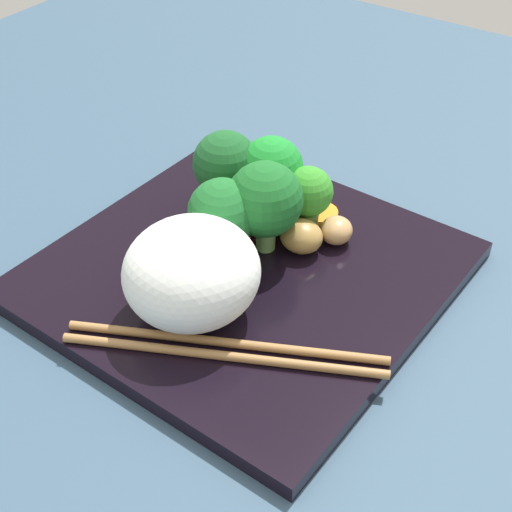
% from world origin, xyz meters
% --- Properties ---
extents(ground_plane, '(1.10, 1.10, 0.02)m').
position_xyz_m(ground_plane, '(0.00, 0.00, -0.01)').
color(ground_plane, '#354F66').
extents(square_plate, '(0.28, 0.28, 0.01)m').
position_xyz_m(square_plate, '(0.00, 0.00, 0.01)').
color(square_plate, black).
rests_on(square_plate, ground_plane).
extents(rice_mound, '(0.11, 0.11, 0.07)m').
position_xyz_m(rice_mound, '(-0.00, 0.06, 0.05)').
color(rice_mound, white).
rests_on(rice_mound, square_plate).
extents(broccoli_floret_0, '(0.05, 0.05, 0.07)m').
position_xyz_m(broccoli_floret_0, '(0.02, -0.00, 0.05)').
color(broccoli_floret_0, '#7CB253').
rests_on(broccoli_floret_0, square_plate).
extents(broccoli_floret_1, '(0.05, 0.05, 0.07)m').
position_xyz_m(broccoli_floret_1, '(0.02, -0.06, 0.05)').
color(broccoli_floret_1, '#71AE4F').
rests_on(broccoli_floret_1, square_plate).
extents(broccoli_floret_2, '(0.05, 0.05, 0.07)m').
position_xyz_m(broccoli_floret_2, '(0.05, -0.05, 0.06)').
color(broccoli_floret_2, '#62AA45').
rests_on(broccoli_floret_2, square_plate).
extents(broccoli_floret_3, '(0.06, 0.06, 0.07)m').
position_xyz_m(broccoli_floret_3, '(0.00, -0.02, 0.06)').
color(broccoli_floret_3, '#719F56').
rests_on(broccoli_floret_3, square_plate).
extents(broccoli_floret_4, '(0.04, 0.04, 0.05)m').
position_xyz_m(broccoli_floret_4, '(-0.01, -0.07, 0.04)').
color(broccoli_floret_4, '#73A345').
rests_on(broccoli_floret_4, square_plate).
extents(carrot_slice_0, '(0.04, 0.04, 0.00)m').
position_xyz_m(carrot_slice_0, '(-0.01, -0.09, 0.01)').
color(carrot_slice_0, orange).
rests_on(carrot_slice_0, square_plate).
extents(carrot_slice_1, '(0.04, 0.04, 0.01)m').
position_xyz_m(carrot_slice_1, '(0.03, -0.11, 0.02)').
color(carrot_slice_1, orange).
rests_on(carrot_slice_1, square_plate).
extents(carrot_slice_2, '(0.04, 0.04, 0.01)m').
position_xyz_m(carrot_slice_2, '(0.05, -0.10, 0.02)').
color(carrot_slice_2, orange).
rests_on(carrot_slice_2, square_plate).
extents(carrot_slice_3, '(0.04, 0.04, 0.01)m').
position_xyz_m(carrot_slice_3, '(0.05, -0.02, 0.02)').
color(carrot_slice_3, orange).
rests_on(carrot_slice_3, square_plate).
extents(carrot_slice_4, '(0.03, 0.03, 0.01)m').
position_xyz_m(carrot_slice_4, '(0.04, -0.08, 0.02)').
color(carrot_slice_4, orange).
rests_on(carrot_slice_4, square_plate).
extents(pepper_chunk_0, '(0.03, 0.03, 0.01)m').
position_xyz_m(pepper_chunk_0, '(0.05, -0.00, 0.02)').
color(pepper_chunk_0, red).
rests_on(pepper_chunk_0, square_plate).
extents(pepper_chunk_1, '(0.03, 0.02, 0.02)m').
position_xyz_m(pepper_chunk_1, '(0.02, -0.04, 0.02)').
color(pepper_chunk_1, red).
rests_on(pepper_chunk_1, square_plate).
extents(chicken_piece_0, '(0.04, 0.03, 0.02)m').
position_xyz_m(chicken_piece_0, '(-0.02, -0.04, 0.02)').
color(chicken_piece_0, '#B18745').
rests_on(chicken_piece_0, square_plate).
extents(chicken_piece_1, '(0.05, 0.05, 0.02)m').
position_xyz_m(chicken_piece_1, '(0.02, -0.09, 0.02)').
color(chicken_piece_1, '#AD8650').
rests_on(chicken_piece_1, square_plate).
extents(chicken_piece_2, '(0.03, 0.03, 0.02)m').
position_xyz_m(chicken_piece_2, '(-0.04, -0.06, 0.02)').
color(chicken_piece_2, tan).
rests_on(chicken_piece_2, square_plate).
extents(chopstick_pair, '(0.20, 0.11, 0.01)m').
position_xyz_m(chopstick_pair, '(-0.04, 0.08, 0.02)').
color(chopstick_pair, '#9F7242').
rests_on(chopstick_pair, square_plate).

